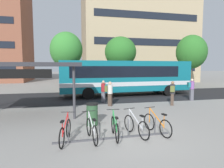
{
  "coord_description": "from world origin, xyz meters",
  "views": [
    {
      "loc": [
        -2.33,
        -6.94,
        2.69
      ],
      "look_at": [
        0.19,
        4.35,
        1.63
      ],
      "focal_mm": 30.38,
      "sensor_mm": 36.0,
      "label": 1
    }
  ],
  "objects": [
    {
      "name": "ground",
      "position": [
        0.0,
        0.0,
        0.0
      ],
      "size": [
        200.0,
        200.0,
        0.0
      ],
      "primitive_type": "plane",
      "color": "gray"
    },
    {
      "name": "bus_lane_asphalt",
      "position": [
        0.0,
        9.89,
        0.0
      ],
      "size": [
        80.0,
        7.2,
        0.01
      ],
      "primitive_type": "cube",
      "color": "#232326",
      "rests_on": "ground"
    },
    {
      "name": "city_bus",
      "position": [
        2.86,
        9.89,
        1.78
      ],
      "size": [
        12.12,
        3.07,
        3.2
      ],
      "rotation": [
        0.0,
        0.0,
        0.04
      ],
      "color": "#0F6070",
      "rests_on": "ground"
    },
    {
      "name": "bike_rack",
      "position": [
        -0.75,
        -0.23,
        0.09
      ],
      "size": [
        4.46,
        0.16,
        0.7
      ],
      "rotation": [
        0.0,
        0.0,
        0.02
      ],
      "color": "#47474C",
      "rests_on": "ground"
    },
    {
      "name": "parked_bicycle_red_0",
      "position": [
        -2.52,
        -0.19,
        0.38
      ],
      "size": [
        0.55,
        1.7,
        0.99
      ],
      "rotation": [
        0.0,
        0.0,
        1.37
      ],
      "color": "black",
      "rests_on": "ground"
    },
    {
      "name": "parked_bicycle_silver_1",
      "position": [
        -1.59,
        -0.22,
        0.38
      ],
      "size": [
        0.52,
        1.72,
        0.99
      ],
      "rotation": [
        0.0,
        0.0,
        1.69
      ],
      "color": "black",
      "rests_on": "ground"
    },
    {
      "name": "parked_bicycle_green_2",
      "position": [
        -0.7,
        -0.14,
        0.38
      ],
      "size": [
        0.52,
        1.72,
        0.99
      ],
      "rotation": [
        0.0,
        0.0,
        1.49
      ],
      "color": "black",
      "rests_on": "ground"
    },
    {
      "name": "parked_bicycle_silver_3",
      "position": [
        0.15,
        -0.12,
        0.38
      ],
      "size": [
        0.61,
        1.68,
        0.99
      ],
      "rotation": [
        0.0,
        0.0,
        1.82
      ],
      "color": "black",
      "rests_on": "ground"
    },
    {
      "name": "parked_bicycle_orange_4",
      "position": [
        1.05,
        -0.09,
        0.38
      ],
      "size": [
        0.59,
        1.69,
        0.99
      ],
      "rotation": [
        0.0,
        0.0,
        1.8
      ],
      "color": "black",
      "rests_on": "ground"
    },
    {
      "name": "transit_shelter",
      "position": [
        -5.03,
        4.2,
        2.73
      ],
      "size": [
        6.69,
        3.51,
        2.91
      ],
      "rotation": [
        0.0,
        0.0,
        -0.01
      ],
      "color": "#38383D",
      "rests_on": "ground"
    },
    {
      "name": "commuter_teal_pack_0",
      "position": [
        0.16,
        6.99,
        0.95
      ],
      "size": [
        0.61,
        0.53,
        1.66
      ],
      "rotation": [
        0.0,
        0.0,
        2.62
      ],
      "color": "#565660",
      "rests_on": "ground"
    },
    {
      "name": "commuter_teal_pack_1",
      "position": [
        7.1,
        6.27,
        1.02
      ],
      "size": [
        0.55,
        0.38,
        1.75
      ],
      "rotation": [
        0.0,
        0.0,
        6.17
      ],
      "color": "#565660",
      "rests_on": "ground"
    },
    {
      "name": "commuter_olive_pack_2",
      "position": [
        4.6,
        4.84,
        0.97
      ],
      "size": [
        0.53,
        0.61,
        1.7
      ],
      "rotation": [
        0.0,
        0.0,
        1.03
      ],
      "color": "#47382D",
      "rests_on": "ground"
    },
    {
      "name": "commuter_olive_pack_3",
      "position": [
        0.31,
        5.64,
        0.97
      ],
      "size": [
        0.61,
        0.54,
        1.68
      ],
      "rotation": [
        0.0,
        0.0,
        5.71
      ],
      "color": "#47382D",
      "rests_on": "ground"
    },
    {
      "name": "trash_bin",
      "position": [
        -1.35,
        1.62,
        0.52
      ],
      "size": [
        0.55,
        0.55,
        1.03
      ],
      "color": "#284C2D",
      "rests_on": "ground"
    },
    {
      "name": "street_tree_0",
      "position": [
        -2.63,
        14.52,
        4.51
      ],
      "size": [
        3.49,
        3.49,
        6.46
      ],
      "color": "brown",
      "rests_on": "ground"
    },
    {
      "name": "street_tree_1",
      "position": [
        13.71,
        15.83,
        4.66
      ],
      "size": [
        4.01,
        4.01,
        6.93
      ],
      "color": "brown",
      "rests_on": "ground"
    },
    {
      "name": "street_tree_2",
      "position": [
        3.82,
        15.78,
        4.48
      ],
      "size": [
        3.86,
        3.86,
        6.36
      ],
      "color": "brown",
      "rests_on": "ground"
    },
    {
      "name": "building_right_wing",
      "position": [
        10.0,
        27.14,
        12.42
      ],
      "size": [
        19.69,
        10.82,
        24.83
      ],
      "color": "tan",
      "rests_on": "ground"
    }
  ]
}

